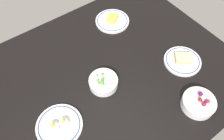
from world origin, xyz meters
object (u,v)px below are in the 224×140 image
object	(u,v)px
bowl_berries	(199,103)
plate_eggs	(59,125)
plate_sandwich	(183,60)
bowl_peas	(103,82)
plate_cheese	(112,21)

from	to	relation	value
bowl_berries	plate_eggs	bearing A→B (deg)	153.05
plate_sandwich	bowl_peas	bearing A→B (deg)	162.83
bowl_peas	plate_sandwich	bearing A→B (deg)	-17.17
plate_eggs	bowl_peas	bearing A→B (deg)	12.37
plate_sandwich	plate_eggs	distance (cm)	68.95
plate_eggs	bowl_berries	xyz separation A→B (cm)	(55.76, -28.36, 1.59)
plate_cheese	bowl_berries	distance (cm)	67.42
plate_cheese	bowl_peas	bearing A→B (deg)	-131.69
bowl_berries	bowl_peas	xyz separation A→B (cm)	(-28.26, 34.39, -0.08)
plate_eggs	plate_cheese	world-z (taller)	plate_eggs
plate_sandwich	bowl_berries	world-z (taller)	bowl_berries
plate_eggs	bowl_berries	distance (cm)	62.58
plate_cheese	plate_sandwich	bearing A→B (deg)	-75.61
plate_cheese	bowl_peas	size ratio (longest dim) A/B	1.42
plate_cheese	plate_eggs	bearing A→B (deg)	-145.55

